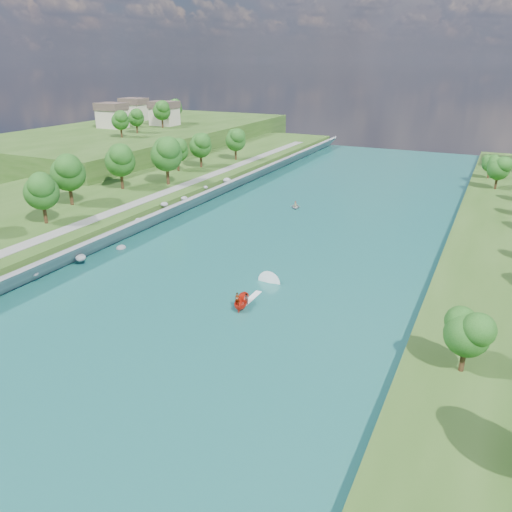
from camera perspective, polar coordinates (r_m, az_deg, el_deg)
The scene contains 11 objects.
ground at distance 68.40m, azimuth -6.54°, elevation -5.67°, with size 260.00×260.00×0.00m, color #2D5119.
river_water at distance 84.34m, azimuth 0.69°, elevation -0.09°, with size 55.00×240.00×0.10m, color #17594D.
berm_west at distance 113.38m, azimuth -22.88°, elevation 4.79°, with size 45.00×240.00×3.50m, color #2D5119.
ridge_west at distance 188.28m, azimuth -12.68°, elevation 12.86°, with size 60.00×120.00×9.00m, color #2D5119.
riprap_bank at distance 96.63m, azimuth -13.44°, elevation 3.26°, with size 4.71×236.00×4.23m.
riverside_path at distance 100.69m, azimuth -16.32°, elevation 4.75°, with size 3.00×200.00×0.10m, color gray.
ridge_houses at distance 194.97m, azimuth -13.45°, elevation 15.69°, with size 29.50×29.50×8.40m.
trees_west at distance 99.32m, azimuth -23.68°, elevation 6.98°, with size 16.61×150.92×13.38m.
trees_ridge at distance 179.00m, azimuth -11.68°, elevation 15.60°, with size 12.62×44.04×10.84m.
motorboat at distance 68.28m, azimuth -1.10°, elevation -4.83°, with size 3.60×19.00×2.22m.
raft at distance 112.86m, azimuth 4.52°, elevation 5.69°, with size 3.28×3.82×1.55m.
Camera 1 is at (33.45, -50.95, 31.04)m, focal length 35.00 mm.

